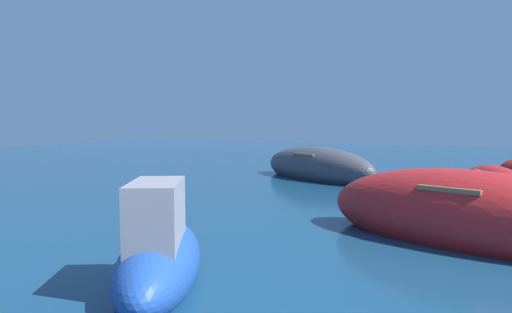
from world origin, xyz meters
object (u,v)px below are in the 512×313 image
object	(u,v)px
moored_boat_2	(494,184)
moored_boat_5	(317,167)
moored_boat_1	(463,215)
moored_boat_0	(159,255)

from	to	relation	value
moored_boat_2	moored_boat_5	bearing A→B (deg)	-124.40
moored_boat_2	moored_boat_1	bearing A→B (deg)	-29.61
moored_boat_2	moored_boat_5	distance (m)	5.98
moored_boat_1	moored_boat_2	world-z (taller)	moored_boat_1
moored_boat_1	moored_boat_2	size ratio (longest dim) A/B	1.57
moored_boat_1	moored_boat_5	distance (m)	9.10
moored_boat_0	moored_boat_5	distance (m)	11.68
moored_boat_0	moored_boat_2	distance (m)	11.25
moored_boat_0	moored_boat_2	bearing A→B (deg)	-50.77
moored_boat_2	moored_boat_0	bearing A→B (deg)	-45.47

